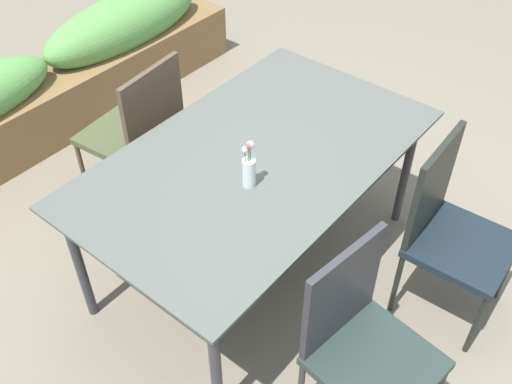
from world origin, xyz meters
The scene contains 7 objects.
ground_plane centered at (0.00, 0.00, 0.00)m, with size 12.00×12.00×0.00m, color #756B5B.
dining_table centered at (-0.08, 0.04, 0.72)m, with size 1.79×1.07×0.77m.
chair_near_right centered at (0.32, -0.82, 0.53)m, with size 0.47×0.47×0.96m.
chair_near_left centered at (-0.48, -0.82, 0.52)m, with size 0.50×0.50×0.94m.
chair_far_side centered at (-0.09, 0.90, 0.53)m, with size 0.53×0.53×0.95m.
flower_vase centered at (-0.27, -0.07, 0.86)m, with size 0.06×0.06×0.24m.
planter_box centered at (0.05, 1.96, 0.34)m, with size 3.08×0.48×0.72m.
Camera 1 is at (-1.77, -1.33, 2.54)m, focal length 41.27 mm.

